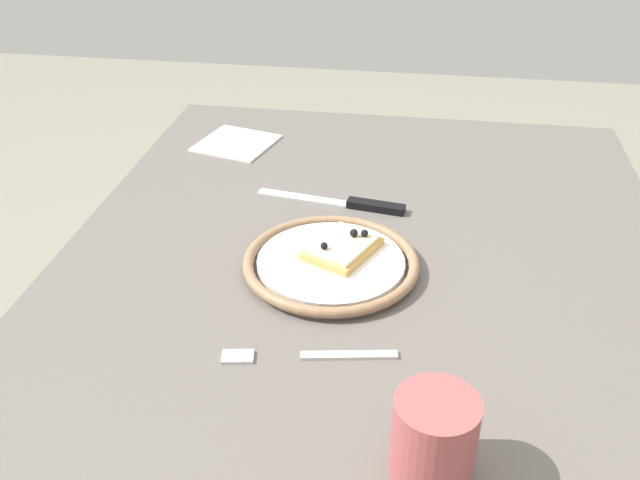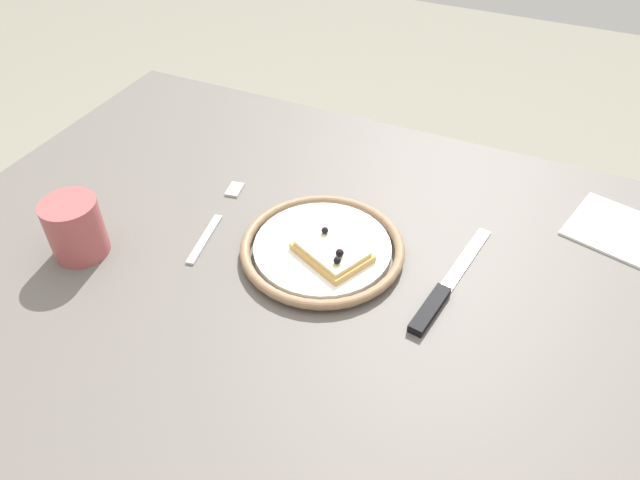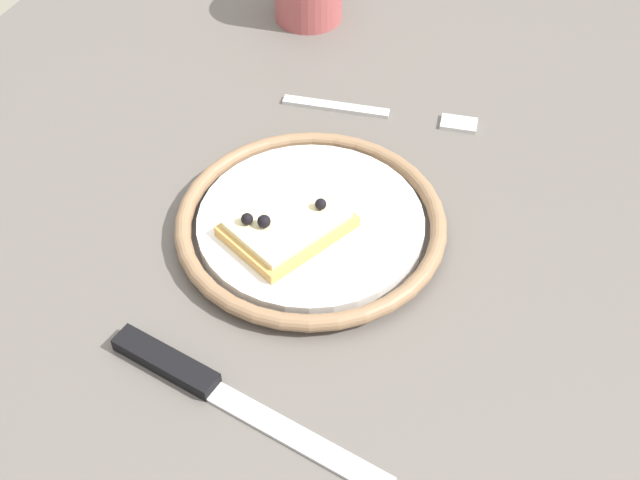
{
  "view_description": "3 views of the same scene",
  "coord_description": "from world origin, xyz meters",
  "px_view_note": "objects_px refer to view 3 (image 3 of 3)",
  "views": [
    {
      "loc": [
        -0.76,
        -0.06,
        1.23
      ],
      "look_at": [
        0.03,
        0.06,
        0.74
      ],
      "focal_mm": 39.26,
      "sensor_mm": 36.0,
      "label": 1
    },
    {
      "loc": [
        0.26,
        -0.53,
        1.29
      ],
      "look_at": [
        0.0,
        0.05,
        0.72
      ],
      "focal_mm": 33.19,
      "sensor_mm": 36.0,
      "label": 2
    },
    {
      "loc": [
        0.47,
        0.25,
        1.23
      ],
      "look_at": [
        0.03,
        0.06,
        0.72
      ],
      "focal_mm": 46.66,
      "sensor_mm": 36.0,
      "label": 3
    }
  ],
  "objects_px": {
    "plate": "(311,223)",
    "pizza_slice_near": "(287,224)",
    "knife": "(199,381)",
    "fork": "(380,113)",
    "dining_table": "(272,265)"
  },
  "relations": [
    {
      "from": "fork",
      "to": "dining_table",
      "type": "bearing_deg",
      "value": -14.78
    },
    {
      "from": "knife",
      "to": "fork",
      "type": "relative_size",
      "value": 1.19
    },
    {
      "from": "knife",
      "to": "dining_table",
      "type": "bearing_deg",
      "value": -170.69
    },
    {
      "from": "plate",
      "to": "pizza_slice_near",
      "type": "bearing_deg",
      "value": -31.46
    },
    {
      "from": "dining_table",
      "to": "fork",
      "type": "height_order",
      "value": "fork"
    },
    {
      "from": "pizza_slice_near",
      "to": "fork",
      "type": "bearing_deg",
      "value": 176.42
    },
    {
      "from": "pizza_slice_near",
      "to": "knife",
      "type": "relative_size",
      "value": 0.51
    },
    {
      "from": "knife",
      "to": "plate",
      "type": "bearing_deg",
      "value": 175.32
    },
    {
      "from": "dining_table",
      "to": "plate",
      "type": "bearing_deg",
      "value": 79.37
    },
    {
      "from": "dining_table",
      "to": "plate",
      "type": "xyz_separation_m",
      "value": [
        0.01,
        0.05,
        0.08
      ]
    },
    {
      "from": "pizza_slice_near",
      "to": "knife",
      "type": "height_order",
      "value": "pizza_slice_near"
    },
    {
      "from": "fork",
      "to": "knife",
      "type": "bearing_deg",
      "value": -2.3
    },
    {
      "from": "dining_table",
      "to": "knife",
      "type": "height_order",
      "value": "knife"
    },
    {
      "from": "plate",
      "to": "knife",
      "type": "relative_size",
      "value": 0.99
    },
    {
      "from": "dining_table",
      "to": "pizza_slice_near",
      "type": "distance_m",
      "value": 0.11
    }
  ]
}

